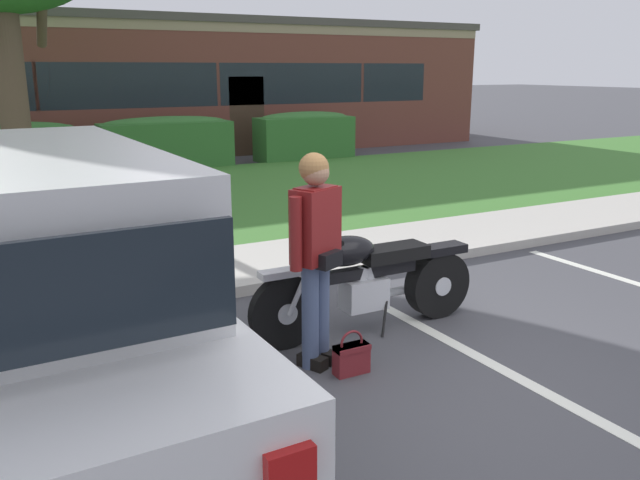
{
  "coord_description": "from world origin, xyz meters",
  "views": [
    {
      "loc": [
        -3.01,
        -3.5,
        2.31
      ],
      "look_at": [
        -0.38,
        1.39,
        0.85
      ],
      "focal_mm": 36.67,
      "sensor_mm": 36.0,
      "label": 1
    }
  ],
  "objects_px": {
    "motorcycle": "(373,278)",
    "hedge_center_right": "(304,135)",
    "parked_suv_adjacent": "(8,297)",
    "hedge_center_left": "(167,142)",
    "rider_person": "(316,245)",
    "brick_building": "(18,85)",
    "handbag": "(351,356)"
  },
  "relations": [
    {
      "from": "hedge_center_right",
      "to": "parked_suv_adjacent",
      "type": "bearing_deg",
      "value": -124.72
    },
    {
      "from": "handbag",
      "to": "brick_building",
      "type": "relative_size",
      "value": 0.01
    },
    {
      "from": "rider_person",
      "to": "brick_building",
      "type": "xyz_separation_m",
      "value": [
        -0.74,
        17.62,
        0.84
      ]
    },
    {
      "from": "rider_person",
      "to": "parked_suv_adjacent",
      "type": "height_order",
      "value": "parked_suv_adjacent"
    },
    {
      "from": "handbag",
      "to": "parked_suv_adjacent",
      "type": "bearing_deg",
      "value": 174.64
    },
    {
      "from": "parked_suv_adjacent",
      "to": "hedge_center_left",
      "type": "distance_m",
      "value": 11.63
    },
    {
      "from": "parked_suv_adjacent",
      "to": "rider_person",
      "type": "bearing_deg",
      "value": 1.68
    },
    {
      "from": "motorcycle",
      "to": "hedge_center_right",
      "type": "height_order",
      "value": "motorcycle"
    },
    {
      "from": "parked_suv_adjacent",
      "to": "hedge_center_left",
      "type": "relative_size",
      "value": 1.62
    },
    {
      "from": "hedge_center_left",
      "to": "motorcycle",
      "type": "bearing_deg",
      "value": -95.5
    },
    {
      "from": "motorcycle",
      "to": "hedge_center_right",
      "type": "relative_size",
      "value": 0.89
    },
    {
      "from": "rider_person",
      "to": "brick_building",
      "type": "height_order",
      "value": "brick_building"
    },
    {
      "from": "motorcycle",
      "to": "handbag",
      "type": "bearing_deg",
      "value": -132.8
    },
    {
      "from": "motorcycle",
      "to": "rider_person",
      "type": "distance_m",
      "value": 1.03
    },
    {
      "from": "hedge_center_right",
      "to": "brick_building",
      "type": "xyz_separation_m",
      "value": [
        -6.15,
        6.75,
        1.18
      ]
    },
    {
      "from": "handbag",
      "to": "hedge_center_left",
      "type": "bearing_deg",
      "value": 81.61
    },
    {
      "from": "motorcycle",
      "to": "rider_person",
      "type": "height_order",
      "value": "rider_person"
    },
    {
      "from": "motorcycle",
      "to": "brick_building",
      "type": "distance_m",
      "value": 17.33
    },
    {
      "from": "parked_suv_adjacent",
      "to": "handbag",
      "type": "bearing_deg",
      "value": -5.36
    },
    {
      "from": "motorcycle",
      "to": "rider_person",
      "type": "bearing_deg",
      "value": -153.12
    },
    {
      "from": "rider_person",
      "to": "handbag",
      "type": "xyz_separation_m",
      "value": [
        0.16,
        -0.28,
        -0.85
      ]
    },
    {
      "from": "motorcycle",
      "to": "parked_suv_adjacent",
      "type": "bearing_deg",
      "value": -171.02
    },
    {
      "from": "hedge_center_right",
      "to": "rider_person",
      "type": "bearing_deg",
      "value": -116.46
    },
    {
      "from": "motorcycle",
      "to": "hedge_center_right",
      "type": "bearing_deg",
      "value": 66.23
    },
    {
      "from": "motorcycle",
      "to": "parked_suv_adjacent",
      "type": "relative_size",
      "value": 0.46
    },
    {
      "from": "motorcycle",
      "to": "hedge_center_left",
      "type": "xyz_separation_m",
      "value": [
        1.01,
        10.46,
        0.16
      ]
    },
    {
      "from": "hedge_center_right",
      "to": "handbag",
      "type": "bearing_deg",
      "value": -115.19
    },
    {
      "from": "parked_suv_adjacent",
      "to": "brick_building",
      "type": "relative_size",
      "value": 0.19
    },
    {
      "from": "handbag",
      "to": "parked_suv_adjacent",
      "type": "relative_size",
      "value": 0.07
    },
    {
      "from": "motorcycle",
      "to": "hedge_center_right",
      "type": "xyz_separation_m",
      "value": [
        4.61,
        10.46,
        0.16
      ]
    },
    {
      "from": "handbag",
      "to": "hedge_center_left",
      "type": "height_order",
      "value": "hedge_center_left"
    },
    {
      "from": "handbag",
      "to": "hedge_center_right",
      "type": "xyz_separation_m",
      "value": [
        5.24,
        11.15,
        0.51
      ]
    }
  ]
}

